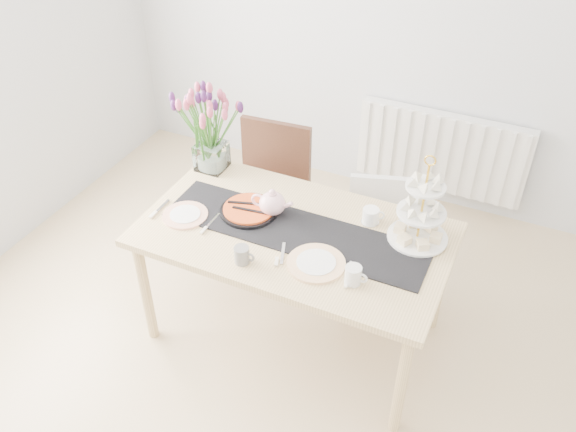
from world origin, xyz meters
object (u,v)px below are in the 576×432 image
at_px(dining_table, 295,243).
at_px(cake_stand, 420,219).
at_px(chair_brown, 270,184).
at_px(mug_grey, 242,255).
at_px(radiator, 441,152).
at_px(chair_white, 378,231).
at_px(mug_white, 353,275).
at_px(tulip_vase, 208,119).
at_px(cream_jug, 370,216).
at_px(tart_tin, 249,211).
at_px(plate_left, 185,215).
at_px(teapot, 272,204).
at_px(plate_right, 316,263).

height_order(dining_table, cake_stand, cake_stand).
distance_m(chair_brown, mug_grey, 1.00).
height_order(radiator, chair_white, chair_white).
xyz_separation_m(radiator, chair_white, (-0.13, -1.02, -0.01)).
xyz_separation_m(mug_grey, mug_white, (0.54, 0.09, 0.00)).
distance_m(tulip_vase, cream_jug, 1.06).
xyz_separation_m(dining_table, tulip_vase, (-0.69, 0.34, 0.40)).
height_order(dining_table, tulip_vase, tulip_vase).
bearing_deg(dining_table, tart_tin, 172.56).
relative_size(tart_tin, plate_left, 1.27).
height_order(tulip_vase, teapot, tulip_vase).
distance_m(teapot, tart_tin, 0.14).
height_order(chair_white, plate_left, same).
bearing_deg(mug_grey, tart_tin, 111.63).
relative_size(mug_white, plate_right, 0.33).
relative_size(cake_stand, mug_white, 4.75).
height_order(cake_stand, tart_tin, cake_stand).
bearing_deg(plate_left, mug_white, -5.85).
distance_m(dining_table, plate_left, 0.60).
height_order(cake_stand, mug_grey, cake_stand).
bearing_deg(teapot, cake_stand, 5.14).
relative_size(cake_stand, plate_right, 1.57).
relative_size(tart_tin, mug_white, 3.26).
height_order(chair_white, plate_right, plate_right).
bearing_deg(teapot, mug_grey, -89.42).
relative_size(chair_white, teapot, 3.36).
xyz_separation_m(radiator, dining_table, (-0.43, -1.58, 0.22)).
distance_m(mug_grey, plate_right, 0.36).
bearing_deg(teapot, cream_jug, 12.93).
bearing_deg(plate_right, mug_grey, -158.23).
xyz_separation_m(cake_stand, mug_white, (-0.19, -0.43, -0.08)).
bearing_deg(teapot, mug_white, -32.76).
xyz_separation_m(tart_tin, plate_left, (-0.30, -0.17, -0.01)).
height_order(dining_table, chair_brown, chair_brown).
relative_size(radiator, chair_brown, 1.30).
bearing_deg(dining_table, teapot, 153.49).
distance_m(mug_grey, plate_left, 0.49).
bearing_deg(chair_white, radiator, 64.99).
xyz_separation_m(teapot, cream_jug, (0.50, 0.15, -0.03)).
xyz_separation_m(dining_table, chair_brown, (-0.44, 0.60, -0.13)).
distance_m(radiator, tulip_vase, 1.78).
height_order(dining_table, mug_white, mug_white).
distance_m(mug_white, plate_left, 0.99).
height_order(cake_stand, mug_white, cake_stand).
xyz_separation_m(tart_tin, mug_grey, (0.15, -0.36, 0.03)).
distance_m(radiator, mug_white, 1.84).
bearing_deg(tulip_vase, cake_stand, -6.00).
height_order(dining_table, cream_jug, cream_jug).
height_order(mug_grey, mug_white, mug_white).
relative_size(radiator, plate_right, 4.18).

